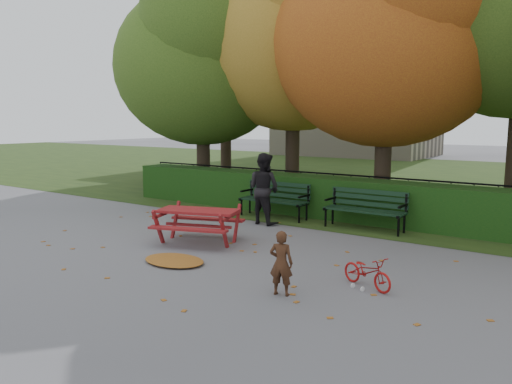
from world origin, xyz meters
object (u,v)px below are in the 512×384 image
Objects in this scene: tree_a at (205,52)px; bench_right at (366,206)px; tree_b at (300,19)px; bench_left at (275,197)px; tree_f at (228,36)px; adult at (264,189)px; tree_c at (397,23)px; picnic_table at (198,217)px; child at (281,263)px; bicycle at (367,272)px.

tree_a is 4.16× the size of bench_right.
tree_b is 6.76m from bench_right.
bench_left is 2.40m from bench_right.
tree_f is 5.51× the size of adult.
adult is at bearing -46.43° from tree_f.
adult is (-1.94, -3.06, -3.99)m from tree_c.
picnic_table is at bearing -110.24° from tree_c.
bicycle is at bearing -147.81° from child.
tree_b is at bearing 23.05° from tree_a.
bicycle is at bearing -35.26° from tree_a.
bench_right is 0.95× the size of picnic_table.
adult is (4.08, -2.68, -3.69)m from tree_a.
tree_f is 9.56m from bench_left.
tree_f reaches higher than tree_c.
tree_b is at bearing -64.71° from adult.
adult reaches higher than bench_left.
adult is (6.03, -6.34, -4.86)m from tree_f.
tree_b is 9.91m from bicycle.
bicycle is at bearing -42.80° from bench_left.
tree_f reaches higher than tree_b.
tree_a is 8.27× the size of bicycle.
tree_b is 5.32m from tree_f.
tree_a is 7.55m from picnic_table.
tree_f reaches higher than bench_left.
picnic_table is at bearing -77.91° from tree_b.
tree_b is 0.96× the size of tree_f.
bench_left is at bearing -133.36° from tree_c.
bench_right is 1.08× the size of adult.
bicycle is at bearing -52.72° from tree_b.
bench_right is 4.02m from bicycle.
picnic_table is (6.00, -8.61, -5.17)m from tree_f.
tree_b is at bearing 110.58° from bench_left.
tree_c is at bearing 50.66° from picnic_table.
bicycle is (9.81, -9.22, -5.45)m from tree_f.
child is (3.12, -4.67, -0.06)m from bench_left.
bicycle is at bearing -43.22° from tree_f.
bench_left is at bearing -43.51° from tree_f.
tree_f is at bearing 136.49° from bench_left.
adult is 4.80m from bicycle.
adult is at bearing -160.03° from bench_right.
tree_f is 14.55m from child.
tree_f reaches higher than tree_a.
bench_right is at bearing 44.26° from bicycle.
tree_a is at bearing -62.02° from tree_f.
adult is at bearing -70.80° from tree_b.
child is at bearing -61.07° from tree_b.
tree_a is at bearing -27.15° from adult.
bench_right is at bearing -97.88° from child.
tree_a is 4.16× the size of bench_left.
bench_left is 1.99× the size of bicycle.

